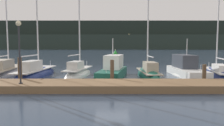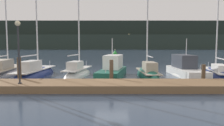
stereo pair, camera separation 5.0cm
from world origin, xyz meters
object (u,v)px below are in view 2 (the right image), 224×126
(channel_buoy, at_px, (115,57))
(sailboat_berth_4, at_px, (78,75))
(sailboat_berth_6, at_px, (148,75))
(motorboat_berth_7, at_px, (186,72))
(motorboat_berth_5, at_px, (113,74))
(dock_lamppost, at_px, (19,42))
(sailboat_berth_3, at_px, (36,75))
(sailboat_berth_2, at_px, (6,73))
(sailboat_berth_8, at_px, (218,74))

(channel_buoy, bearing_deg, sailboat_berth_4, -102.07)
(sailboat_berth_6, xyz_separation_m, motorboat_berth_7, (3.50, 0.47, 0.23))
(motorboat_berth_5, xyz_separation_m, motorboat_berth_7, (6.66, 0.70, 0.04))
(sailboat_berth_4, distance_m, sailboat_berth_6, 6.26)
(sailboat_berth_6, bearing_deg, channel_buoy, 99.07)
(motorboat_berth_5, bearing_deg, channel_buoy, 88.39)
(motorboat_berth_7, distance_m, channel_buoy, 17.52)
(dock_lamppost, bearing_deg, sailboat_berth_3, 100.77)
(channel_buoy, bearing_deg, sailboat_berth_3, -113.15)
(sailboat_berth_6, distance_m, channel_buoy, 17.08)
(motorboat_berth_5, relative_size, dock_lamppost, 1.68)
(sailboat_berth_2, xyz_separation_m, motorboat_berth_5, (10.09, -1.48, 0.16))
(sailboat_berth_3, relative_size, sailboat_berth_8, 1.06)
(sailboat_berth_4, xyz_separation_m, sailboat_berth_8, (12.71, 0.46, -0.03))
(sailboat_berth_8, xyz_separation_m, dock_lamppost, (-15.33, -6.48, 2.92))
(sailboat_berth_3, bearing_deg, motorboat_berth_5, -0.70)
(sailboat_berth_2, relative_size, sailboat_berth_6, 1.53)
(sailboat_berth_2, xyz_separation_m, sailboat_berth_3, (3.31, -1.39, -0.00))
(motorboat_berth_7, bearing_deg, sailboat_berth_3, -177.38)
(sailboat_berth_2, relative_size, sailboat_berth_4, 1.65)
(sailboat_berth_2, relative_size, motorboat_berth_7, 1.94)
(sailboat_berth_3, bearing_deg, sailboat_berth_6, 0.86)
(sailboat_berth_8, bearing_deg, sailboat_berth_2, 178.22)
(sailboat_berth_2, xyz_separation_m, channel_buoy, (10.57, 15.61, 0.60))
(motorboat_berth_5, distance_m, channel_buoy, 17.10)
(sailboat_berth_4, distance_m, motorboat_berth_7, 9.76)
(sailboat_berth_4, xyz_separation_m, sailboat_berth_6, (6.26, -0.17, -0.02))
(sailboat_berth_2, bearing_deg, channel_buoy, 55.88)
(sailboat_berth_3, xyz_separation_m, channel_buoy, (7.27, 17.00, 0.60))
(sailboat_berth_3, distance_m, channel_buoy, 18.50)
(motorboat_berth_7, relative_size, sailboat_berth_8, 0.60)
(sailboat_berth_2, distance_m, dock_lamppost, 8.82)
(sailboat_berth_3, xyz_separation_m, dock_lamppost, (1.08, -5.69, 2.89))
(sailboat_berth_3, relative_size, dock_lamppost, 3.00)
(sailboat_berth_6, bearing_deg, motorboat_berth_7, 7.61)
(channel_buoy, xyz_separation_m, dock_lamppost, (-6.18, -22.69, 2.29))
(sailboat_berth_4, xyz_separation_m, motorboat_berth_7, (9.75, 0.29, 0.20))
(sailboat_berth_3, relative_size, channel_buoy, 5.79)
(channel_buoy, relative_size, dock_lamppost, 0.52)
(motorboat_berth_7, bearing_deg, sailboat_berth_6, -172.39)
(sailboat_berth_4, relative_size, sailboat_berth_8, 0.71)
(motorboat_berth_5, relative_size, motorboat_berth_7, 0.99)
(motorboat_berth_5, bearing_deg, sailboat_berth_4, 172.53)
(sailboat_berth_2, height_order, sailboat_berth_4, sailboat_berth_2)
(motorboat_berth_7, height_order, channel_buoy, motorboat_berth_7)
(channel_buoy, bearing_deg, sailboat_berth_2, -124.12)
(sailboat_berth_3, bearing_deg, channel_buoy, 66.85)
(sailboat_berth_4, distance_m, sailboat_berth_8, 12.72)
(sailboat_berth_2, xyz_separation_m, sailboat_berth_4, (7.01, -1.07, -0.01))
(sailboat_berth_3, bearing_deg, dock_lamppost, -79.23)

